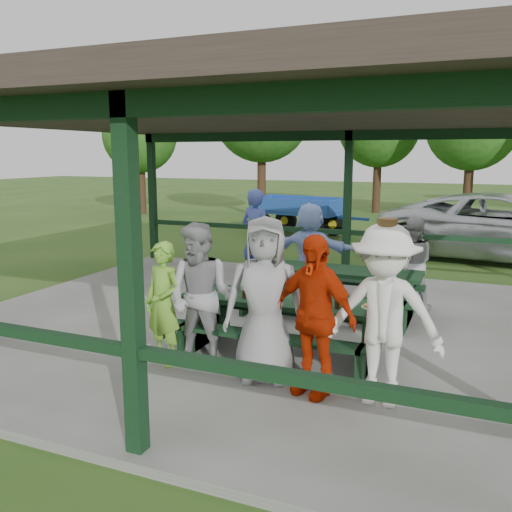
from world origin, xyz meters
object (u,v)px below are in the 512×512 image
at_px(spectator_grey, 411,263).
at_px(contestant_grey_mid, 265,299).
at_px(picnic_table_near, 283,319).
at_px(picnic_table_far, 329,285).
at_px(contestant_red, 313,315).
at_px(spectator_lblue, 310,251).
at_px(contestant_grey_left, 201,297).
at_px(pickup_truck, 506,227).
at_px(farm_trailer, 298,216).
at_px(contestant_green, 163,304).
at_px(contestant_white_fedora, 383,316).
at_px(spectator_blue, 256,237).

bearing_deg(spectator_grey, contestant_grey_mid, 61.96).
height_order(picnic_table_near, picnic_table_far, same).
bearing_deg(contestant_red, spectator_lblue, 126.52).
bearing_deg(picnic_table_near, contestant_grey_left, -135.04).
relative_size(spectator_lblue, spectator_grey, 1.12).
bearing_deg(spectator_grey, pickup_truck, -115.94).
bearing_deg(contestant_grey_mid, picnic_table_near, 78.48).
bearing_deg(farm_trailer, contestant_red, -59.79).
bearing_deg(spectator_grey, picnic_table_near, 56.65).
distance_m(picnic_table_far, contestant_green, 3.11).
bearing_deg(contestant_white_fedora, farm_trailer, 112.08).
height_order(picnic_table_near, farm_trailer, farm_trailer).
xyz_separation_m(spectator_grey, pickup_truck, (1.58, 5.65, -0.03)).
bearing_deg(pickup_truck, contestant_red, 174.23).
relative_size(contestant_red, pickup_truck, 0.29).
distance_m(contestant_grey_mid, contestant_red, 0.64).
height_order(contestant_white_fedora, spectator_lblue, contestant_white_fedora).
height_order(picnic_table_near, contestant_green, contestant_green).
bearing_deg(contestant_white_fedora, contestant_grey_mid, 174.63).
height_order(picnic_table_far, pickup_truck, pickup_truck).
bearing_deg(contestant_red, contestant_green, -164.34).
bearing_deg(spectator_blue, contestant_grey_left, 118.70).
distance_m(contestant_grey_mid, farm_trailer, 11.63).
relative_size(contestant_green, contestant_grey_mid, 0.81).
xyz_separation_m(contestant_grey_left, spectator_grey, (1.96, 3.59, -0.11)).
distance_m(picnic_table_far, farm_trailer, 9.01).
bearing_deg(contestant_red, farm_trailer, 127.97).
height_order(spectator_lblue, spectator_blue, spectator_blue).
relative_size(contestant_grey_left, spectator_lblue, 1.03).
height_order(picnic_table_near, contestant_red, contestant_red).
height_order(contestant_grey_left, contestant_red, contestant_grey_left).
height_order(picnic_table_near, spectator_blue, spectator_blue).
xyz_separation_m(picnic_table_far, farm_trailer, (-3.30, 8.39, 0.09)).
bearing_deg(contestant_grey_left, pickup_truck, 68.37).
distance_m(picnic_table_near, contestant_green, 1.51).
bearing_deg(contestant_white_fedora, contestant_red, -177.45).
xyz_separation_m(contestant_grey_mid, farm_trailer, (-3.29, 11.15, -0.36)).
bearing_deg(contestant_white_fedora, spectator_lblue, 116.99).
bearing_deg(spectator_grey, contestant_grey_left, 51.06).
relative_size(spectator_blue, pickup_truck, 0.31).
distance_m(picnic_table_far, spectator_grey, 1.45).
bearing_deg(picnic_table_far, spectator_grey, 36.19).
relative_size(spectator_lblue, farm_trailer, 0.43).
xyz_separation_m(contestant_red, farm_trailer, (-3.91, 11.30, -0.29)).
height_order(contestant_grey_mid, pickup_truck, contestant_grey_mid).
bearing_deg(contestant_red, spectator_grey, 100.73).
distance_m(spectator_lblue, farm_trailer, 8.05).
distance_m(contestant_red, farm_trailer, 11.96).
bearing_deg(contestant_green, contestant_red, 12.64).
distance_m(contestant_green, spectator_lblue, 3.70).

